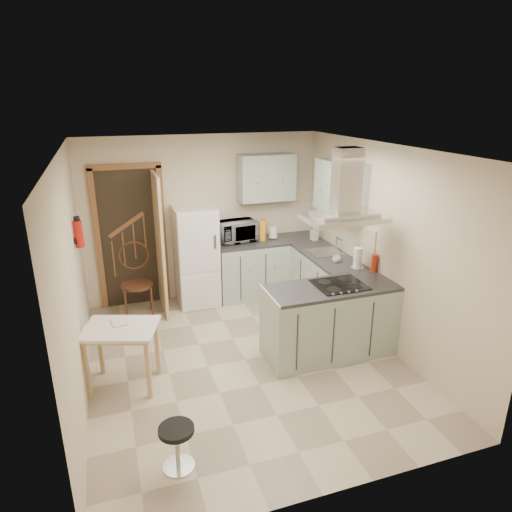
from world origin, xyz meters
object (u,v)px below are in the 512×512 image
object	(u,v)px
bentwood_chair	(137,285)
microwave	(237,231)
peninsula	(330,320)
drop_leaf_table	(123,357)
stool	(177,447)
extractor_hood	(344,218)
fridge	(196,256)

from	to	relation	value
bentwood_chair	microwave	distance (m)	1.69
peninsula	drop_leaf_table	world-z (taller)	peninsula
bentwood_chair	stool	bearing A→B (deg)	-86.73
stool	extractor_hood	bearing A→B (deg)	29.79
bentwood_chair	fridge	bearing A→B (deg)	16.34
drop_leaf_table	stool	distance (m)	1.42
stool	peninsula	bearing A→B (deg)	30.97
extractor_hood	microwave	world-z (taller)	extractor_hood
drop_leaf_table	fridge	bearing A→B (deg)	75.79
fridge	drop_leaf_table	size ratio (longest dim) A/B	1.97
fridge	drop_leaf_table	distance (m)	2.25
bentwood_chair	microwave	xyz separation A→B (m)	(1.57, 0.31, 0.56)
peninsula	stool	world-z (taller)	peninsula
bentwood_chair	stool	world-z (taller)	bentwood_chair
microwave	extractor_hood	bearing A→B (deg)	-80.19
microwave	stool	bearing A→B (deg)	-122.57
peninsula	fridge	bearing A→B (deg)	121.74
drop_leaf_table	microwave	size ratio (longest dim) A/B	1.33
peninsula	extractor_hood	xyz separation A→B (m)	(0.10, 0.00, 1.27)
peninsula	drop_leaf_table	bearing A→B (deg)	177.19
drop_leaf_table	microwave	bearing A→B (deg)	64.79
fridge	bentwood_chair	xyz separation A→B (m)	(-0.90, -0.23, -0.25)
peninsula	stool	size ratio (longest dim) A/B	3.79
peninsula	stool	xyz separation A→B (m)	(-2.07, -1.24, -0.25)
fridge	drop_leaf_table	bearing A→B (deg)	-122.81
fridge	microwave	bearing A→B (deg)	6.88
peninsula	stool	distance (m)	2.43
extractor_hood	bentwood_chair	world-z (taller)	extractor_hood
extractor_hood	bentwood_chair	bearing A→B (deg)	141.83
fridge	peninsula	world-z (taller)	fridge
fridge	peninsula	bearing A→B (deg)	-58.26
peninsula	extractor_hood	bearing A→B (deg)	0.00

